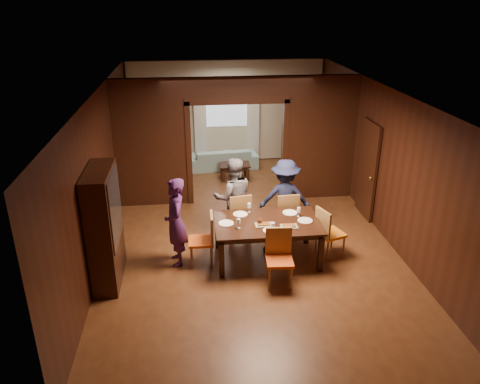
{
  "coord_description": "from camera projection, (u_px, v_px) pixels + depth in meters",
  "views": [
    {
      "loc": [
        -1.08,
        -8.55,
        4.53
      ],
      "look_at": [
        -0.16,
        -0.4,
        1.05
      ],
      "focal_mm": 35.0,
      "sensor_mm": 36.0,
      "label": 1
    }
  ],
  "objects": [
    {
      "name": "dining_table",
      "position": [
        267.0,
        240.0,
        8.54
      ],
      "size": [
        1.9,
        1.18,
        0.76
      ],
      "primitive_type": "cube",
      "color": "black",
      "rests_on": "floor"
    },
    {
      "name": "ceiling",
      "position": [
        246.0,
        90.0,
        8.57
      ],
      "size": [
        5.5,
        9.0,
        0.02
      ],
      "primitive_type": "cube",
      "color": "silver",
      "rests_on": "room_walls"
    },
    {
      "name": "wineglass_far",
      "position": [
        249.0,
        208.0,
        8.73
      ],
      "size": [
        0.08,
        0.08,
        0.18
      ],
      "primitive_type": null,
      "color": "silver",
      "rests_on": "dining_table"
    },
    {
      "name": "wineglass_left",
      "position": [
        239.0,
        224.0,
        8.13
      ],
      "size": [
        0.08,
        0.08,
        0.18
      ],
      "primitive_type": null,
      "color": "silver",
      "rests_on": "dining_table"
    },
    {
      "name": "hutch",
      "position": [
        104.0,
        227.0,
        7.68
      ],
      "size": [
        0.4,
        1.2,
        2.0
      ],
      "primitive_type": "cube",
      "color": "black",
      "rests_on": "floor"
    },
    {
      "name": "plate_right",
      "position": [
        305.0,
        220.0,
        8.43
      ],
      "size": [
        0.27,
        0.27,
        0.01
      ],
      "primitive_type": "cylinder",
      "color": "silver",
      "rests_on": "dining_table"
    },
    {
      "name": "curtain_right",
      "position": [
        253.0,
        119.0,
        13.32
      ],
      "size": [
        0.35,
        0.06,
        2.4
      ],
      "primitive_type": "cube",
      "color": "white",
      "rests_on": "back_wall"
    },
    {
      "name": "platter_b",
      "position": [
        289.0,
        226.0,
        8.2
      ],
      "size": [
        0.3,
        0.2,
        0.04
      ],
      "primitive_type": "cube",
      "color": "gray",
      "rests_on": "dining_table"
    },
    {
      "name": "room_walls",
      "position": [
        236.0,
        135.0,
        10.84
      ],
      "size": [
        5.52,
        9.01,
        2.9
      ],
      "color": "black",
      "rests_on": "floor"
    },
    {
      "name": "door_right",
      "position": [
        368.0,
        170.0,
        10.03
      ],
      "size": [
        0.06,
        0.9,
        2.1
      ],
      "primitive_type": "cube",
      "color": "black",
      "rests_on": "floor"
    },
    {
      "name": "serving_bowl",
      "position": [
        273.0,
        216.0,
        8.5
      ],
      "size": [
        0.35,
        0.35,
        0.09
      ],
      "primitive_type": "imported",
      "color": "black",
      "rests_on": "dining_table"
    },
    {
      "name": "plate_left",
      "position": [
        226.0,
        223.0,
        8.33
      ],
      "size": [
        0.27,
        0.27,
        0.01
      ],
      "primitive_type": "cylinder",
      "color": "white",
      "rests_on": "dining_table"
    },
    {
      "name": "wineglass_right",
      "position": [
        299.0,
        212.0,
        8.56
      ],
      "size": [
        0.08,
        0.08,
        0.18
      ],
      "primitive_type": null,
      "color": "white",
      "rests_on": "dining_table"
    },
    {
      "name": "sofa",
      "position": [
        222.0,
        158.0,
        13.1
      ],
      "size": [
        2.01,
        0.93,
        0.57
      ],
      "primitive_type": "imported",
      "rotation": [
        0.0,
        0.0,
        3.23
      ],
      "color": "#9BCBCB",
      "rests_on": "floor"
    },
    {
      "name": "tumbler",
      "position": [
        273.0,
        226.0,
        8.07
      ],
      "size": [
        0.07,
        0.07,
        0.14
      ],
      "primitive_type": "cylinder",
      "color": "silver",
      "rests_on": "dining_table"
    },
    {
      "name": "plate_far_l",
      "position": [
        240.0,
        214.0,
        8.67
      ],
      "size": [
        0.27,
        0.27,
        0.01
      ],
      "primitive_type": "cylinder",
      "color": "white",
      "rests_on": "dining_table"
    },
    {
      "name": "floor",
      "position": [
        246.0,
        231.0,
        9.71
      ],
      "size": [
        9.0,
        9.0,
        0.0
      ],
      "primitive_type": "plane",
      "color": "#512A16",
      "rests_on": "ground"
    },
    {
      "name": "chair_right",
      "position": [
        331.0,
        232.0,
        8.62
      ],
      "size": [
        0.56,
        0.56,
        0.97
      ],
      "primitive_type": null,
      "rotation": [
        0.0,
        0.0,
        1.92
      ],
      "color": "orange",
      "rests_on": "floor"
    },
    {
      "name": "chair_far_r",
      "position": [
        285.0,
        214.0,
        9.34
      ],
      "size": [
        0.47,
        0.47,
        0.97
      ],
      "primitive_type": null,
      "rotation": [
        0.0,
        0.0,
        3.21
      ],
      "color": "#CD5913",
      "rests_on": "floor"
    },
    {
      "name": "person_grey",
      "position": [
        233.0,
        198.0,
        9.23
      ],
      "size": [
        0.85,
        0.68,
        1.65
      ],
      "primitive_type": "imported",
      "rotation": [
        0.0,
        0.0,
        3.22
      ],
      "color": "slate",
      "rests_on": "floor"
    },
    {
      "name": "plate_near",
      "position": [
        271.0,
        230.0,
        8.07
      ],
      "size": [
        0.27,
        0.27,
        0.01
      ],
      "primitive_type": "cylinder",
      "color": "white",
      "rests_on": "dining_table"
    },
    {
      "name": "platter_a",
      "position": [
        264.0,
        224.0,
        8.26
      ],
      "size": [
        0.3,
        0.2,
        0.04
      ],
      "primitive_type": "cube",
      "color": "gray",
      "rests_on": "dining_table"
    },
    {
      "name": "chair_near",
      "position": [
        280.0,
        259.0,
        7.74
      ],
      "size": [
        0.47,
        0.47,
        0.97
      ],
      "primitive_type": null,
      "rotation": [
        0.0,
        0.0,
        -0.07
      ],
      "color": "#C44512",
      "rests_on": "floor"
    },
    {
      "name": "plate_far_r",
      "position": [
        290.0,
        213.0,
        8.73
      ],
      "size": [
        0.27,
        0.27,
        0.01
      ],
      "primitive_type": "cylinder",
      "color": "white",
      "rests_on": "dining_table"
    },
    {
      "name": "curtain_left",
      "position": [
        200.0,
        120.0,
        13.16
      ],
      "size": [
        0.35,
        0.06,
        2.4
      ],
      "primitive_type": "cube",
      "color": "white",
      "rests_on": "back_wall"
    },
    {
      "name": "chair_left",
      "position": [
        201.0,
        239.0,
        8.36
      ],
      "size": [
        0.45,
        0.45,
        0.97
      ],
      "primitive_type": null,
      "rotation": [
        0.0,
        0.0,
        -1.59
      ],
      "color": "#E85B15",
      "rests_on": "floor"
    },
    {
      "name": "coffee_table",
      "position": [
        235.0,
        171.0,
        12.38
      ],
      "size": [
        0.8,
        0.5,
        0.4
      ],
      "primitive_type": "cube",
      "color": "black",
      "rests_on": "floor"
    },
    {
      "name": "person_purple",
      "position": [
        176.0,
        222.0,
        8.25
      ],
      "size": [
        0.47,
        0.65,
        1.63
      ],
      "primitive_type": "imported",
      "rotation": [
        0.0,
        0.0,
        -1.42
      ],
      "color": "#421C53",
      "rests_on": "floor"
    },
    {
      "name": "condiment_jar",
      "position": [
        260.0,
        222.0,
        8.28
      ],
      "size": [
        0.08,
        0.08,
        0.11
      ],
      "primitive_type": null,
      "color": "#4C2911",
      "rests_on": "dining_table"
    },
    {
      "name": "chair_far_l",
      "position": [
        238.0,
        215.0,
        9.3
      ],
      "size": [
        0.51,
        0.51,
        0.97
      ],
      "primitive_type": null,
      "rotation": [
        0.0,
        0.0,
        3.31
      ],
      "color": "#BF3C11",
      "rests_on": "floor"
    },
    {
      "name": "person_navy",
      "position": [
        285.0,
        198.0,
        9.31
      ],
      "size": [
        1.09,
        0.72,
        1.59
      ],
      "primitive_type": "imported",
      "rotation": [
        0.0,
        0.0,
        3.01
      ],
      "color": "#171C39",
      "rests_on": "floor"
    },
    {
      "name": "window_far",
      "position": [
        226.0,
        103.0,
        13.1
      ],
      "size": [
        1.2,
        0.03,
        1.3
      ],
      "primitive_type": "cube",
      "color": "silver",
      "rests_on": "back_wall"
    }
  ]
}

